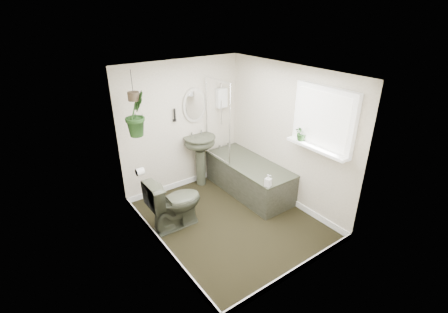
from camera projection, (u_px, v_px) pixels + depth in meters
floor at (230, 220)px, 5.13m from camera, size 2.30×2.80×0.02m
ceiling at (231, 71)px, 4.14m from camera, size 2.30×2.80×0.02m
wall_back at (182, 126)px, 5.67m from camera, size 2.30×0.02×2.30m
wall_front at (306, 197)px, 3.60m from camera, size 2.30×0.02×2.30m
wall_left at (155, 177)px, 4.02m from camera, size 0.02×2.80×2.30m
wall_right at (287, 136)px, 5.25m from camera, size 0.02×2.80×2.30m
skirting at (230, 217)px, 5.10m from camera, size 2.30×2.80×0.10m
bathtub at (249, 177)px, 5.79m from camera, size 0.72×1.72×0.58m
bath_screen at (218, 121)px, 5.55m from camera, size 0.04×0.72×1.40m
shower_box at (221, 98)px, 5.87m from camera, size 0.20×0.10×0.35m
oval_mirror at (195, 105)px, 5.62m from camera, size 0.46×0.03×0.62m
wall_sconce at (175, 115)px, 5.45m from camera, size 0.04×0.04×0.22m
toilet_roll_holder at (140, 172)px, 4.67m from camera, size 0.11×0.11×0.11m
window_recess at (324, 119)px, 4.48m from camera, size 0.08×1.00×0.90m
window_sill at (317, 148)px, 4.63m from camera, size 0.18×1.00×0.04m
window_blinds at (322, 120)px, 4.46m from camera, size 0.01×0.86×0.76m
toilet at (175, 202)px, 4.83m from camera, size 0.82×0.47×0.83m
pedestal_sink at (200, 161)px, 5.96m from camera, size 0.61×0.53×0.96m
sill_plant at (302, 133)px, 4.79m from camera, size 0.25×0.22×0.24m
hanging_plant at (136, 114)px, 4.60m from camera, size 0.45×0.45×0.64m
soap_bottle at (268, 180)px, 4.90m from camera, size 0.11×0.11×0.19m
hanging_pot at (133, 96)px, 4.49m from camera, size 0.16×0.16×0.12m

